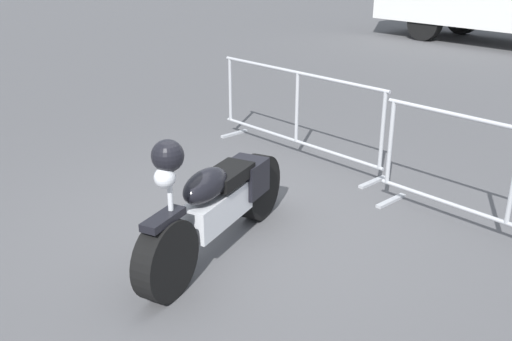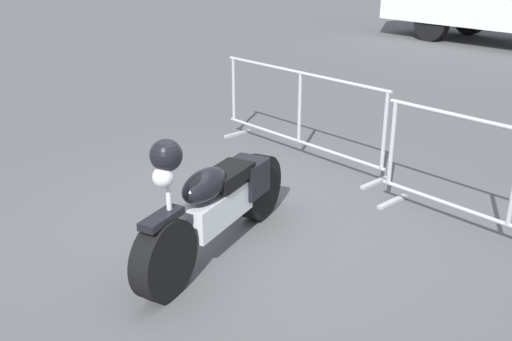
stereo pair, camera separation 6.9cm
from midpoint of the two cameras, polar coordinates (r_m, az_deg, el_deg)
name	(u,v)px [view 1 (the left image)]	position (r m, az deg, el deg)	size (l,w,h in m)	color
ground_plane	(243,234)	(5.22, -1.71, -6.40)	(120.00, 120.00, 0.00)	#4C4C4F
motorcycle	(218,202)	(4.76, -4.27, -3.21)	(1.09, 1.99, 1.20)	black
crowd_barrier_near	(297,113)	(6.95, 3.82, 5.77)	(2.59, 0.67, 1.07)	#9EA0A5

